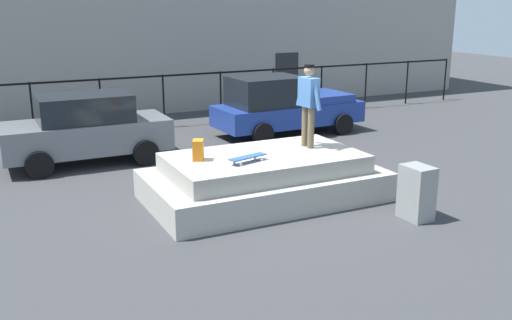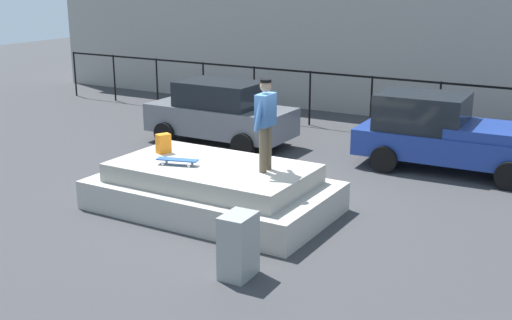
% 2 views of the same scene
% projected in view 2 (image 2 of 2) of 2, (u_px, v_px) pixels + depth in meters
% --- Properties ---
extents(ground_plane, '(60.00, 60.00, 0.00)m').
position_uv_depth(ground_plane, '(239.00, 206.00, 13.27)').
color(ground_plane, '#38383A').
extents(concrete_ledge, '(4.74, 2.71, 0.95)m').
position_uv_depth(concrete_ledge, '(213.00, 189.00, 12.96)').
color(concrete_ledge, '#ADA89E').
rests_on(concrete_ledge, ground_plane).
extents(skateboarder, '(0.27, 0.87, 1.75)m').
position_uv_depth(skateboarder, '(266.00, 118.00, 12.11)').
color(skateboarder, brown).
rests_on(skateboarder, concrete_ledge).
extents(skateboard, '(0.85, 0.42, 0.12)m').
position_uv_depth(skateboard, '(177.00, 160.00, 12.73)').
color(skateboard, '#264C8C').
rests_on(skateboard, concrete_ledge).
extents(backpack, '(0.30, 0.34, 0.40)m').
position_uv_depth(backpack, '(163.00, 143.00, 13.57)').
color(backpack, orange).
rests_on(backpack, concrete_ledge).
extents(car_grey_sedan_near, '(4.05, 1.97, 1.74)m').
position_uv_depth(car_grey_sedan_near, '(220.00, 113.00, 17.84)').
color(car_grey_sedan_near, slate).
rests_on(car_grey_sedan_near, ground_plane).
extents(car_blue_pickup_mid, '(4.61, 2.14, 1.81)m').
position_uv_depth(car_blue_pickup_mid, '(447.00, 134.00, 15.46)').
color(car_blue_pickup_mid, navy).
rests_on(car_blue_pickup_mid, ground_plane).
extents(utility_box, '(0.46, 0.62, 1.03)m').
position_uv_depth(utility_box, '(238.00, 246.00, 10.05)').
color(utility_box, gray).
rests_on(utility_box, ground_plane).
extents(fence_row, '(24.06, 0.06, 1.69)m').
position_uv_depth(fence_row, '(372.00, 93.00, 19.06)').
color(fence_row, black).
rests_on(fence_row, ground_plane).
extents(warehouse_building, '(29.35, 8.11, 6.54)m').
position_uv_depth(warehouse_building, '(434.00, 10.00, 23.48)').
color(warehouse_building, gray).
rests_on(warehouse_building, ground_plane).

